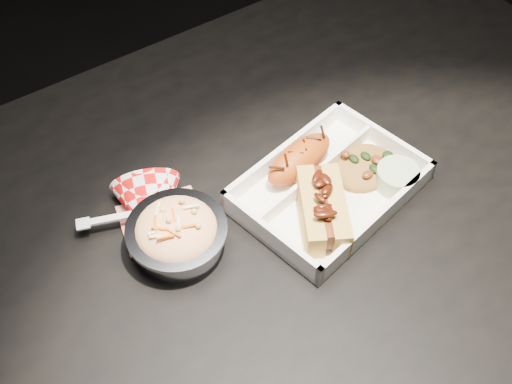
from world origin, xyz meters
TOP-DOWN VIEW (x-y plane):
  - dining_table at (0.00, 0.00)m, footprint 1.20×0.80m
  - food_tray at (0.04, -0.04)m, footprint 0.28×0.23m
  - fried_pastry at (0.03, 0.02)m, footprint 0.13×0.07m
  - hotdog at (-0.00, -0.07)m, footprint 0.11×0.14m
  - fried_rice_mound at (0.10, -0.03)m, footprint 0.11×0.10m
  - cupcake_liner at (0.12, -0.08)m, footprint 0.06×0.06m
  - foil_coleslaw_cup at (-0.18, 0.01)m, footprint 0.13×0.13m
  - napkin_fork at (-0.19, 0.06)m, footprint 0.17×0.14m

SIDE VIEW (x-z plane):
  - dining_table at x=0.00m, z-range 0.28..1.03m
  - food_tray at x=0.04m, z-range 0.74..0.78m
  - napkin_fork at x=-0.19m, z-range 0.72..0.82m
  - cupcake_liner at x=0.12m, z-range 0.76..0.79m
  - fried_rice_mound at x=0.10m, z-range 0.76..0.79m
  - foil_coleslaw_cup at x=-0.18m, z-range 0.75..0.81m
  - fried_pastry at x=0.03m, z-range 0.76..0.80m
  - hotdog at x=0.00m, z-range 0.75..0.81m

